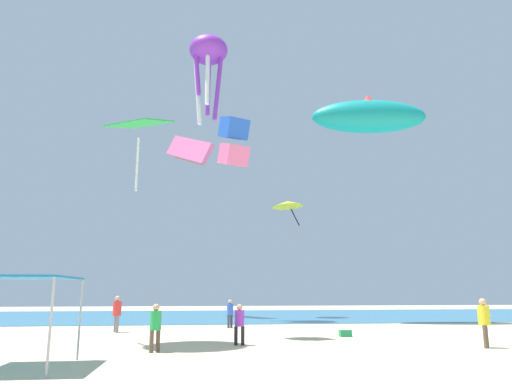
{
  "coord_description": "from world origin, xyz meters",
  "views": [
    {
      "loc": [
        -3.84,
        -16.22,
        2.15
      ],
      "look_at": [
        -0.15,
        13.7,
        8.41
      ],
      "focal_mm": 33.53,
      "sensor_mm": 36.0,
      "label": 1
    }
  ],
  "objects_px": {
    "kite_inflatable_teal": "(369,116)",
    "person_leftmost": "(117,311)",
    "person_rightmost": "(155,324)",
    "kite_box_blue": "(234,142)",
    "person_far_shore": "(484,319)",
    "kite_parafoil_pink": "(189,150)",
    "kite_octopus_purple": "(208,54)",
    "cooler_box": "(345,333)",
    "kite_delta_yellow": "(288,204)",
    "person_central": "(230,311)",
    "kite_diamond_green": "(139,127)",
    "person_near_tent": "(239,321)",
    "canopy_tent": "(20,281)"
  },
  "relations": [
    {
      "from": "canopy_tent",
      "to": "person_far_shore",
      "type": "xyz_separation_m",
      "value": [
        16.27,
        3.08,
        -1.34
      ]
    },
    {
      "from": "kite_delta_yellow",
      "to": "kite_parafoil_pink",
      "type": "xyz_separation_m",
      "value": [
        -8.55,
        1.9,
        5.07
      ]
    },
    {
      "from": "person_far_shore",
      "to": "person_central",
      "type": "bearing_deg",
      "value": -105.68
    },
    {
      "from": "kite_inflatable_teal",
      "to": "person_leftmost",
      "type": "bearing_deg",
      "value": -153.54
    },
    {
      "from": "kite_diamond_green",
      "to": "kite_parafoil_pink",
      "type": "distance_m",
      "value": 21.73
    },
    {
      "from": "kite_parafoil_pink",
      "to": "kite_octopus_purple",
      "type": "height_order",
      "value": "kite_octopus_purple"
    },
    {
      "from": "person_leftmost",
      "to": "cooler_box",
      "type": "xyz_separation_m",
      "value": [
        11.31,
        -3.78,
        -0.93
      ]
    },
    {
      "from": "person_far_shore",
      "to": "kite_octopus_purple",
      "type": "bearing_deg",
      "value": -113.78
    },
    {
      "from": "person_central",
      "to": "kite_delta_yellow",
      "type": "height_order",
      "value": "kite_delta_yellow"
    },
    {
      "from": "canopy_tent",
      "to": "person_far_shore",
      "type": "height_order",
      "value": "canopy_tent"
    },
    {
      "from": "person_leftmost",
      "to": "kite_octopus_purple",
      "type": "distance_m",
      "value": 22.18
    },
    {
      "from": "person_rightmost",
      "to": "kite_inflatable_teal",
      "type": "height_order",
      "value": "kite_inflatable_teal"
    },
    {
      "from": "person_central",
      "to": "person_far_shore",
      "type": "distance_m",
      "value": 14.49
    },
    {
      "from": "canopy_tent",
      "to": "kite_box_blue",
      "type": "xyz_separation_m",
      "value": [
        6.82,
        8.23,
        7.12
      ]
    },
    {
      "from": "person_far_shore",
      "to": "cooler_box",
      "type": "xyz_separation_m",
      "value": [
        -4.01,
        5.12,
        -0.92
      ]
    },
    {
      "from": "person_near_tent",
      "to": "person_leftmost",
      "type": "xyz_separation_m",
      "value": [
        -5.94,
        6.84,
        0.16
      ]
    },
    {
      "from": "kite_inflatable_teal",
      "to": "kite_parafoil_pink",
      "type": "height_order",
      "value": "kite_inflatable_teal"
    },
    {
      "from": "person_leftmost",
      "to": "kite_inflatable_teal",
      "type": "bearing_deg",
      "value": 84.21
    },
    {
      "from": "person_far_shore",
      "to": "kite_parafoil_pink",
      "type": "height_order",
      "value": "kite_parafoil_pink"
    },
    {
      "from": "person_near_tent",
      "to": "kite_inflatable_teal",
      "type": "relative_size",
      "value": 0.18
    },
    {
      "from": "person_rightmost",
      "to": "person_far_shore",
      "type": "xyz_separation_m",
      "value": [
        12.59,
        -0.15,
        0.1
      ]
    },
    {
      "from": "person_far_shore",
      "to": "kite_box_blue",
      "type": "relative_size",
      "value": 0.68
    },
    {
      "from": "person_near_tent",
      "to": "kite_delta_yellow",
      "type": "bearing_deg",
      "value": -84.74
    },
    {
      "from": "person_rightmost",
      "to": "kite_inflatable_teal",
      "type": "distance_m",
      "value": 24.47
    },
    {
      "from": "canopy_tent",
      "to": "kite_parafoil_pink",
      "type": "xyz_separation_m",
      "value": [
        4.19,
        26.73,
        12.11
      ]
    },
    {
      "from": "person_central",
      "to": "kite_delta_yellow",
      "type": "bearing_deg",
      "value": 11.28
    },
    {
      "from": "person_near_tent",
      "to": "person_rightmost",
      "type": "height_order",
      "value": "person_rightmost"
    },
    {
      "from": "cooler_box",
      "to": "kite_box_blue",
      "type": "relative_size",
      "value": 0.21
    },
    {
      "from": "kite_diamond_green",
      "to": "kite_box_blue",
      "type": "relative_size",
      "value": 1.23
    },
    {
      "from": "person_central",
      "to": "kite_diamond_green",
      "type": "xyz_separation_m",
      "value": [
        -4.73,
        -8.61,
        8.29
      ]
    },
    {
      "from": "person_leftmost",
      "to": "kite_inflatable_teal",
      "type": "distance_m",
      "value": 22.42
    },
    {
      "from": "person_near_tent",
      "to": "cooler_box",
      "type": "xyz_separation_m",
      "value": [
        5.37,
        3.06,
        -0.78
      ]
    },
    {
      "from": "kite_parafoil_pink",
      "to": "canopy_tent",
      "type": "bearing_deg",
      "value": -42.79
    },
    {
      "from": "canopy_tent",
      "to": "person_near_tent",
      "type": "relative_size",
      "value": 2.04
    },
    {
      "from": "cooler_box",
      "to": "kite_delta_yellow",
      "type": "xyz_separation_m",
      "value": [
        0.48,
        16.63,
        9.3
      ]
    },
    {
      "from": "person_central",
      "to": "kite_parafoil_pink",
      "type": "bearing_deg",
      "value": 52.75
    },
    {
      "from": "person_rightmost",
      "to": "kite_box_blue",
      "type": "height_order",
      "value": "kite_box_blue"
    },
    {
      "from": "kite_delta_yellow",
      "to": "kite_inflatable_teal",
      "type": "bearing_deg",
      "value": 74.52
    },
    {
      "from": "kite_inflatable_teal",
      "to": "kite_octopus_purple",
      "type": "xyz_separation_m",
      "value": [
        -12.0,
        3.16,
        5.93
      ]
    },
    {
      "from": "kite_parafoil_pink",
      "to": "kite_box_blue",
      "type": "height_order",
      "value": "kite_parafoil_pink"
    },
    {
      "from": "person_far_shore",
      "to": "kite_diamond_green",
      "type": "distance_m",
      "value": 16.3
    },
    {
      "from": "person_far_shore",
      "to": "kite_parafoil_pink",
      "type": "relative_size",
      "value": 0.34
    },
    {
      "from": "canopy_tent",
      "to": "person_leftmost",
      "type": "distance_m",
      "value": 12.09
    },
    {
      "from": "person_rightmost",
      "to": "kite_diamond_green",
      "type": "distance_m",
      "value": 8.72
    },
    {
      "from": "cooler_box",
      "to": "kite_diamond_green",
      "type": "distance_m",
      "value": 13.62
    },
    {
      "from": "person_far_shore",
      "to": "person_rightmost",
      "type": "bearing_deg",
      "value": -55.4
    },
    {
      "from": "person_near_tent",
      "to": "person_rightmost",
      "type": "xyz_separation_m",
      "value": [
        -3.21,
        -1.91,
        0.04
      ]
    },
    {
      "from": "person_near_tent",
      "to": "person_leftmost",
      "type": "bearing_deg",
      "value": -27.24
    },
    {
      "from": "kite_parafoil_pink",
      "to": "cooler_box",
      "type": "bearing_deg",
      "value": -10.35
    },
    {
      "from": "person_far_shore",
      "to": "kite_parafoil_pink",
      "type": "distance_m",
      "value": 29.77
    }
  ]
}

